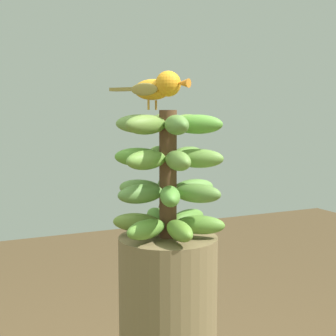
{
  "coord_description": "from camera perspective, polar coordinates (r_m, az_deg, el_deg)",
  "views": [
    {
      "loc": [
        0.48,
        1.03,
        1.27
      ],
      "look_at": [
        0.0,
        0.0,
        1.14
      ],
      "focal_mm": 54.38,
      "sensor_mm": 36.0,
      "label": 1
    }
  ],
  "objects": [
    {
      "name": "perched_bird",
      "position": [
        1.14,
        -1.1,
        9.05
      ],
      "size": [
        0.13,
        0.19,
        0.09
      ],
      "color": "#C68933",
      "rests_on": "banana_bunch"
    },
    {
      "name": "banana_bunch",
      "position": [
        1.15,
        -0.0,
        -0.75
      ],
      "size": [
        0.26,
        0.26,
        0.29
      ],
      "color": "brown",
      "rests_on": "banana_tree"
    }
  ]
}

